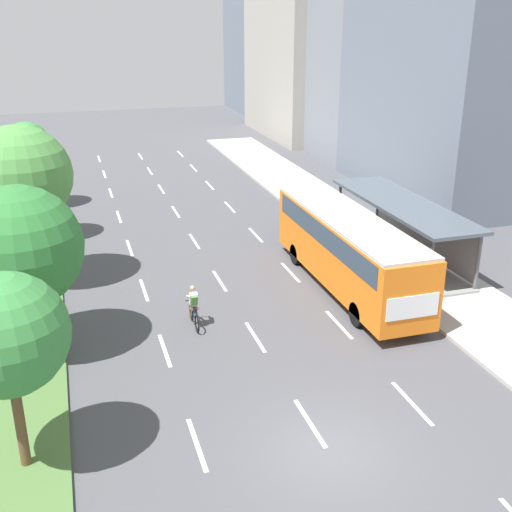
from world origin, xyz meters
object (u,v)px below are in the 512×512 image
Objects in this scene: bus_shelter at (406,224)px; median_tree_second at (20,248)px; cyclist at (194,308)px; median_tree_nearest at (6,335)px; median_tree_fifth at (27,147)px; median_tree_fourth at (31,175)px; bus at (348,245)px; median_tree_third at (21,176)px.

median_tree_second reaches higher than bus_shelter.
median_tree_nearest is at bearing -131.87° from cyclist.
bus_shelter is 1.93× the size of median_tree_fifth.
cyclist is 0.36× the size of median_tree_fourth.
median_tree_nearest is (-13.41, -8.44, 2.01)m from bus.
bus is 2.02× the size of median_tree_nearest.
bus_shelter is at bearing 19.33° from cyclist.
median_tree_third reaches higher than bus_shelter.
median_tree_fifth is (-17.97, 14.92, 2.05)m from bus_shelter.
bus_shelter is at bearing -6.51° from median_tree_third.
median_tree_fifth reaches higher than bus_shelter.
bus is 15.98m from median_tree_nearest.
median_tree_third is at bearing 90.65° from median_tree_second.
bus_shelter is 23.45m from median_tree_fifth.
bus is 2.22× the size of median_tree_fourth.
median_tree_nearest is at bearing -147.81° from bus.
median_tree_fifth is (-6.39, 18.98, 3.13)m from cyclist.
bus is 7.59m from cyclist.
median_tree_fourth is 6.47m from median_tree_fifth.
median_tree_fourth is at bearing 154.29° from bus_shelter.
median_tree_second is (0.08, 6.45, 0.03)m from median_tree_nearest.
median_tree_third reaches higher than median_tree_second.
bus_shelter is 5.63× the size of cyclist.
cyclist is 0.33× the size of median_tree_nearest.
median_tree_fourth is (0.11, 19.35, -0.44)m from median_tree_nearest.
median_tree_second is 6.53m from median_tree_third.
cyclist is (-11.58, -4.06, -1.08)m from bus_shelter.
median_tree_third is 12.96m from median_tree_fifth.
median_tree_second is at bearing -165.87° from bus_shelter.
median_tree_fourth is (-6.01, 12.53, 2.85)m from cyclist.
median_tree_fourth is at bearing -86.57° from median_tree_fifth.
median_tree_third is 1.35× the size of median_tree_fifth.
bus is 22.19m from median_tree_fifth.
median_tree_second reaches higher than median_tree_fifth.
median_tree_second is 0.86× the size of median_tree_third.
cyclist is 6.90m from median_tree_second.
cyclist is 9.64m from median_tree_third.
median_tree_second is at bearing 89.26° from median_tree_nearest.
bus_shelter is at bearing -25.71° from median_tree_fourth.
median_tree_third is (-0.07, 6.45, 1.00)m from median_tree_second.
median_tree_fourth is at bearing 115.62° from cyclist.
median_tree_fifth reaches higher than median_tree_fourth.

